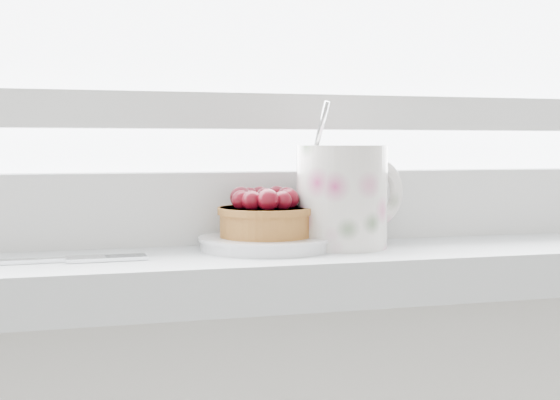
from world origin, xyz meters
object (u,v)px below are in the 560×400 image
object	(u,v)px
saucer	(265,243)
fork	(16,262)
raspberry_tart	(265,215)
floral_mug	(344,194)

from	to	relation	value
saucer	fork	distance (m)	0.22
raspberry_tart	fork	xyz separation A→B (m)	(-0.22, -0.03, -0.03)
raspberry_tart	saucer	bearing A→B (deg)	-85.72
raspberry_tart	floral_mug	bearing A→B (deg)	-3.96
saucer	floral_mug	bearing A→B (deg)	-3.58
floral_mug	fork	size ratio (longest dim) A/B	0.66
raspberry_tart	floral_mug	xyz separation A→B (m)	(0.08, -0.01, 0.02)
saucer	fork	size ratio (longest dim) A/B	0.59
raspberry_tart	fork	size ratio (longest dim) A/B	0.42
raspberry_tart	floral_mug	distance (m)	0.08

